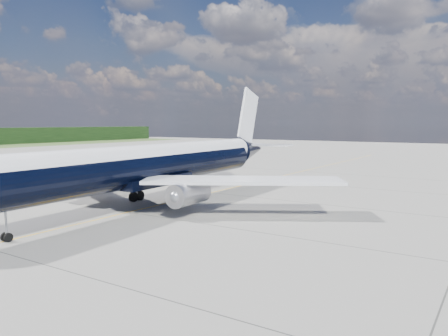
{
  "coord_description": "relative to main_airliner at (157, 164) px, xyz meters",
  "views": [
    {
      "loc": [
        32.31,
        -21.68,
        9.16
      ],
      "look_at": [
        5.26,
        19.95,
        4.0
      ],
      "focal_mm": 35.0,
      "sensor_mm": 36.0,
      "label": 1
    }
  ],
  "objects": [
    {
      "name": "ground",
      "position": [
        0.59,
        14.83,
        -4.52
      ],
      "size": [
        320.0,
        320.0,
        0.0
      ],
      "primitive_type": "plane",
      "color": "gray",
      "rests_on": "ground"
    },
    {
      "name": "taxiway_centerline",
      "position": [
        0.59,
        9.83,
        -4.52
      ],
      "size": [
        0.16,
        160.0,
        0.01
      ],
      "primitive_type": "cube",
      "color": "#FFB50D",
      "rests_on": "ground"
    },
    {
      "name": "main_airliner",
      "position": [
        0.0,
        0.0,
        0.0
      ],
      "size": [
        41.44,
        50.46,
        14.58
      ],
      "rotation": [
        0.0,
        0.0,
        0.05
      ],
      "color": "black",
      "rests_on": "ground"
    }
  ]
}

